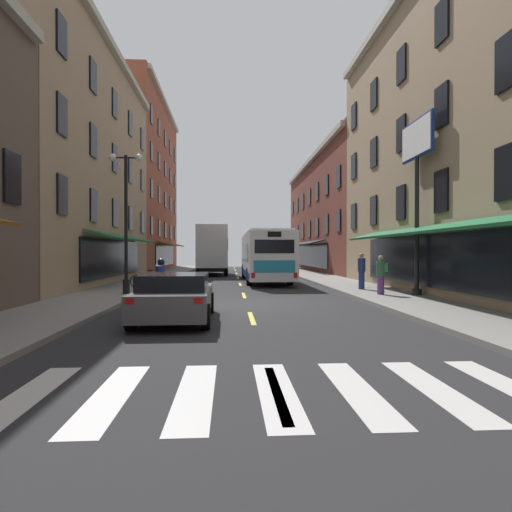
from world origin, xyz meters
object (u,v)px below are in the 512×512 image
object	(u,v)px
sedan_near	(216,264)
pedestrian_near	(381,274)
billboard_sign	(417,162)
street_lamp_twin	(126,217)
transit_bus	(265,256)
pedestrian_mid	(362,271)
box_truck	(212,250)
sedan_mid	(175,296)
motorcycle_rider	(161,285)
bicycle_near	(147,281)

from	to	relation	value
sedan_near	pedestrian_near	xyz separation A→B (m)	(7.63, -26.51, 0.32)
billboard_sign	street_lamp_twin	bearing A→B (deg)	174.20
pedestrian_near	street_lamp_twin	bearing A→B (deg)	115.97
transit_bus	pedestrian_mid	world-z (taller)	transit_bus
box_truck	pedestrian_near	distance (m)	19.68
sedan_mid	motorcycle_rider	world-z (taller)	motorcycle_rider
sedan_near	pedestrian_near	size ratio (longest dim) A/B	2.89
pedestrian_near	sedan_mid	bearing A→B (deg)	156.66
motorcycle_rider	bicycle_near	distance (m)	5.38
transit_bus	billboard_sign	bearing A→B (deg)	-62.32
sedan_near	pedestrian_near	world-z (taller)	pedestrian_near
transit_bus	pedestrian_mid	size ratio (longest dim) A/B	6.47
billboard_sign	box_truck	bearing A→B (deg)	116.33
billboard_sign	box_truck	distance (m)	20.78
sedan_near	box_truck	bearing A→B (deg)	-90.36
box_truck	pedestrian_near	world-z (taller)	box_truck
bicycle_near	pedestrian_mid	size ratio (longest dim) A/B	0.98
box_truck	sedan_mid	xyz separation A→B (m)	(-0.10, -23.63, -1.36)
sedan_mid	pedestrian_mid	size ratio (longest dim) A/B	2.52
pedestrian_near	billboard_sign	bearing A→B (deg)	-69.16
transit_bus	pedestrian_mid	xyz separation A→B (m)	(3.99, -7.53, -0.64)
box_truck	street_lamp_twin	distance (m)	17.43
transit_bus	bicycle_near	distance (m)	9.08
motorcycle_rider	transit_bus	bearing A→B (deg)	67.75
bicycle_near	sedan_near	bearing A→B (deg)	83.40
billboard_sign	sedan_mid	bearing A→B (deg)	-150.02
transit_bus	sedan_mid	world-z (taller)	transit_bus
billboard_sign	transit_bus	distance (m)	12.31
bicycle_near	pedestrian_near	xyz separation A→B (m)	(10.28, -3.59, 0.49)
billboard_sign	pedestrian_mid	world-z (taller)	billboard_sign
sedan_mid	bicycle_near	world-z (taller)	sedan_mid
sedan_mid	pedestrian_mid	bearing A→B (deg)	46.25
transit_bus	sedan_near	distance (m)	16.86
billboard_sign	street_lamp_twin	world-z (taller)	billboard_sign
sedan_mid	billboard_sign	bearing A→B (deg)	29.98
sedan_mid	pedestrian_near	world-z (taller)	pedestrian_near
sedan_mid	transit_bus	bearing A→B (deg)	76.47
pedestrian_mid	box_truck	bearing A→B (deg)	29.93
box_truck	pedestrian_mid	size ratio (longest dim) A/B	4.24
motorcycle_rider	pedestrian_mid	size ratio (longest dim) A/B	1.21
box_truck	street_lamp_twin	xyz separation A→B (m)	(-2.96, -17.12, 1.35)
box_truck	pedestrian_mid	xyz separation A→B (m)	(7.65, -15.55, -1.01)
billboard_sign	box_truck	world-z (taller)	billboard_sign
billboard_sign	pedestrian_near	xyz separation A→B (m)	(-1.40, 0.25, -4.61)
pedestrian_near	pedestrian_mid	bearing A→B (deg)	31.96
bicycle_near	pedestrian_near	bearing A→B (deg)	-19.27
street_lamp_twin	billboard_sign	bearing A→B (deg)	-5.80
transit_bus	bicycle_near	size ratio (longest dim) A/B	6.63
sedan_near	street_lamp_twin	bearing A→B (deg)	-96.72
pedestrian_mid	street_lamp_twin	bearing A→B (deg)	102.18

